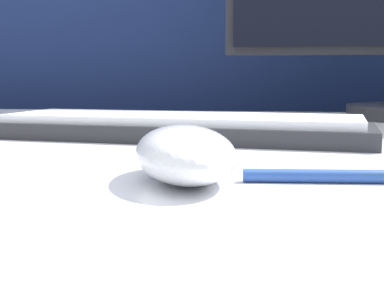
% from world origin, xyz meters
% --- Properties ---
extents(partition_panel, '(5.00, 0.03, 1.40)m').
position_xyz_m(partition_panel, '(0.00, 0.54, 0.70)').
color(partition_panel, navy).
rests_on(partition_panel, ground_plane).
extents(computer_mouse_near, '(0.09, 0.12, 0.03)m').
position_xyz_m(computer_mouse_near, '(0.07, -0.22, 0.73)').
color(computer_mouse_near, white).
rests_on(computer_mouse_near, desk).
extents(keyboard, '(0.38, 0.16, 0.02)m').
position_xyz_m(keyboard, '(0.03, -0.01, 0.73)').
color(keyboard, '#28282D').
rests_on(keyboard, desk).
extents(pen, '(0.14, 0.02, 0.01)m').
position_xyz_m(pen, '(0.17, -0.22, 0.72)').
color(pen, '#284C9E').
rests_on(pen, desk).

